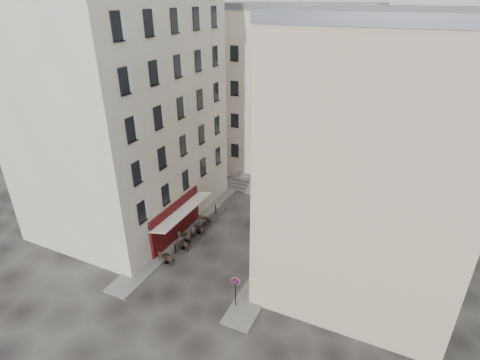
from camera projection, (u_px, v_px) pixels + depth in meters
The scene contains 18 objects.
ground at pixel (216, 257), 30.60m from camera, with size 90.00×90.00×0.00m, color black.
sidewalk_left at pixel (194, 220), 35.53m from camera, with size 2.00×22.00×0.12m, color slate.
sidewalk_right at pixel (280, 250), 31.30m from camera, with size 2.00×18.00×0.12m, color slate.
building_left at pixel (123, 110), 32.46m from camera, with size 12.20×16.20×20.60m.
building_right at pixel (373, 158), 25.33m from camera, with size 12.20×14.20×18.60m.
building_back at pixel (286, 93), 42.29m from camera, with size 18.20×10.20×18.60m.
cafe_storefront at pixel (177, 220), 32.22m from camera, with size 1.74×7.30×3.50m.
stone_steps at pixel (271, 188), 40.64m from camera, with size 9.00×3.15×0.80m.
bollard_near at pixel (175, 248), 30.79m from camera, with size 0.12×0.12×0.98m.
bollard_mid at pixel (197, 227), 33.63m from camera, with size 0.12×0.12×0.98m.
bollard_far at pixel (216, 209), 36.48m from camera, with size 0.12×0.12×0.98m.
no_parking_sign at pixel (235, 287), 24.92m from camera, with size 0.57×0.16×2.54m.
bistro_table_a at pixel (167, 258), 29.70m from camera, with size 1.39×0.65×0.98m.
bistro_table_b at pixel (183, 245), 31.41m from camera, with size 1.20×0.56×0.85m.
bistro_table_c at pixel (185, 237), 32.34m from camera, with size 1.31×0.61×0.92m.
bistro_table_d at pixel (199, 229), 33.51m from camera, with size 1.15×0.54×0.81m.
bistro_table_e at pixel (205, 220), 34.85m from camera, with size 1.19×0.56×0.84m.
pedestrian at pixel (193, 232), 32.46m from camera, with size 0.59×0.39×1.63m, color black.
Camera 1 is at (12.23, -21.49, 19.21)m, focal length 28.00 mm.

